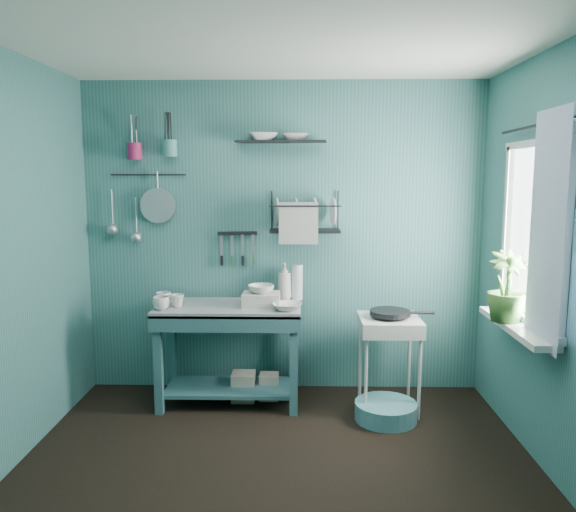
{
  "coord_description": "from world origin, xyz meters",
  "views": [
    {
      "loc": [
        0.13,
        -3.02,
        1.75
      ],
      "look_at": [
        0.05,
        0.85,
        1.2
      ],
      "focal_mm": 35.0,
      "sensor_mm": 36.0,
      "label": 1
    }
  ],
  "objects_px": {
    "water_bottle": "(297,282)",
    "storage_tin_small": "(269,386)",
    "hotplate_stand": "(389,364)",
    "colander": "(158,205)",
    "potted_plant": "(507,286)",
    "floor_basin": "(386,411)",
    "mug_right": "(164,299)",
    "frying_pan": "(390,313)",
    "mug_left": "(161,303)",
    "wash_tub": "(261,299)",
    "dish_rack": "(305,212)",
    "utensil_cup_teal": "(170,148)",
    "storage_tin_large": "(244,386)",
    "mug_mid": "(177,301)",
    "work_counter": "(230,354)",
    "utensil_cup_magenta": "(135,151)",
    "soap_bottle": "(284,281)"
  },
  "relations": [
    {
      "from": "water_bottle",
      "to": "storage_tin_small",
      "type": "xyz_separation_m",
      "value": [
        -0.22,
        -0.14,
        -0.82
      ]
    },
    {
      "from": "hotplate_stand",
      "to": "colander",
      "type": "relative_size",
      "value": 2.54
    },
    {
      "from": "potted_plant",
      "to": "floor_basin",
      "type": "distance_m",
      "value": 1.26
    },
    {
      "from": "mug_right",
      "to": "frying_pan",
      "type": "distance_m",
      "value": 1.72
    },
    {
      "from": "mug_right",
      "to": "hotplate_stand",
      "type": "relative_size",
      "value": 0.17
    },
    {
      "from": "potted_plant",
      "to": "mug_left",
      "type": "bearing_deg",
      "value": 168.35
    },
    {
      "from": "wash_tub",
      "to": "potted_plant",
      "type": "xyz_separation_m",
      "value": [
        1.61,
        -0.62,
        0.23
      ]
    },
    {
      "from": "water_bottle",
      "to": "dish_rack",
      "type": "xyz_separation_m",
      "value": [
        0.06,
        -0.0,
        0.56
      ]
    },
    {
      "from": "mug_right",
      "to": "utensil_cup_teal",
      "type": "distance_m",
      "value": 1.17
    },
    {
      "from": "water_bottle",
      "to": "storage_tin_large",
      "type": "distance_m",
      "value": 0.93
    },
    {
      "from": "mug_left",
      "to": "utensil_cup_teal",
      "type": "distance_m",
      "value": 1.22
    },
    {
      "from": "mug_mid",
      "to": "wash_tub",
      "type": "relative_size",
      "value": 0.36
    },
    {
      "from": "dish_rack",
      "to": "work_counter",
      "type": "bearing_deg",
      "value": -162.12
    },
    {
      "from": "mug_mid",
      "to": "hotplate_stand",
      "type": "bearing_deg",
      "value": -1.45
    },
    {
      "from": "frying_pan",
      "to": "dish_rack",
      "type": "relative_size",
      "value": 0.55
    },
    {
      "from": "mug_left",
      "to": "mug_right",
      "type": "relative_size",
      "value": 1.0
    },
    {
      "from": "wash_tub",
      "to": "colander",
      "type": "distance_m",
      "value": 1.14
    },
    {
      "from": "utensil_cup_teal",
      "to": "potted_plant",
      "type": "distance_m",
      "value": 2.67
    },
    {
      "from": "utensil_cup_magenta",
      "to": "utensil_cup_teal",
      "type": "bearing_deg",
      "value": 0.0
    },
    {
      "from": "water_bottle",
      "to": "floor_basin",
      "type": "bearing_deg",
      "value": -38.64
    },
    {
      "from": "soap_bottle",
      "to": "storage_tin_small",
      "type": "distance_m",
      "value": 0.84
    },
    {
      "from": "hotplate_stand",
      "to": "floor_basin",
      "type": "distance_m",
      "value": 0.35
    },
    {
      "from": "mug_left",
      "to": "frying_pan",
      "type": "xyz_separation_m",
      "value": [
        1.69,
        0.06,
        -0.08
      ]
    },
    {
      "from": "mug_mid",
      "to": "water_bottle",
      "type": "distance_m",
      "value": 0.95
    },
    {
      "from": "dish_rack",
      "to": "storage_tin_large",
      "type": "relative_size",
      "value": 2.5
    },
    {
      "from": "frying_pan",
      "to": "storage_tin_large",
      "type": "height_order",
      "value": "frying_pan"
    },
    {
      "from": "colander",
      "to": "potted_plant",
      "type": "bearing_deg",
      "value": -21.0
    },
    {
      "from": "soap_bottle",
      "to": "utensil_cup_teal",
      "type": "xyz_separation_m",
      "value": [
        -0.9,
        0.07,
        1.04
      ]
    },
    {
      "from": "dish_rack",
      "to": "floor_basin",
      "type": "distance_m",
      "value": 1.61
    },
    {
      "from": "frying_pan",
      "to": "potted_plant",
      "type": "bearing_deg",
      "value": -39.94
    },
    {
      "from": "hotplate_stand",
      "to": "potted_plant",
      "type": "xyz_separation_m",
      "value": [
        0.65,
        -0.54,
        0.7
      ]
    },
    {
      "from": "dish_rack",
      "to": "storage_tin_small",
      "type": "bearing_deg",
      "value": -156.37
    },
    {
      "from": "wash_tub",
      "to": "floor_basin",
      "type": "distance_m",
      "value": 1.22
    },
    {
      "from": "utensil_cup_magenta",
      "to": "colander",
      "type": "relative_size",
      "value": 0.46
    },
    {
      "from": "mug_right",
      "to": "floor_basin",
      "type": "distance_m",
      "value": 1.86
    },
    {
      "from": "dish_rack",
      "to": "utensil_cup_teal",
      "type": "xyz_separation_m",
      "value": [
        -1.06,
        0.05,
        0.49
      ]
    },
    {
      "from": "mug_right",
      "to": "mug_mid",
      "type": "bearing_deg",
      "value": -26.57
    },
    {
      "from": "hotplate_stand",
      "to": "utensil_cup_magenta",
      "type": "height_order",
      "value": "utensil_cup_magenta"
    },
    {
      "from": "dish_rack",
      "to": "utensil_cup_teal",
      "type": "relative_size",
      "value": 4.23
    },
    {
      "from": "mug_mid",
      "to": "storage_tin_large",
      "type": "distance_m",
      "value": 0.87
    },
    {
      "from": "water_bottle",
      "to": "colander",
      "type": "xyz_separation_m",
      "value": [
        -1.12,
        0.08,
        0.6
      ]
    },
    {
      "from": "utensil_cup_magenta",
      "to": "colander",
      "type": "xyz_separation_m",
      "value": [
        0.16,
        0.03,
        -0.42
      ]
    },
    {
      "from": "soap_bottle",
      "to": "floor_basin",
      "type": "distance_m",
      "value": 1.24
    },
    {
      "from": "mug_right",
      "to": "utensil_cup_teal",
      "type": "xyz_separation_m",
      "value": [
        0.02,
        0.27,
        1.14
      ]
    },
    {
      "from": "mug_right",
      "to": "storage_tin_small",
      "type": "xyz_separation_m",
      "value": [
        0.8,
        0.08,
        -0.73
      ]
    },
    {
      "from": "mug_mid",
      "to": "mug_right",
      "type": "bearing_deg",
      "value": 153.43
    },
    {
      "from": "mug_right",
      "to": "floor_basin",
      "type": "bearing_deg",
      "value": -10.11
    },
    {
      "from": "mug_mid",
      "to": "potted_plant",
      "type": "bearing_deg",
      "value": -14.58
    },
    {
      "from": "mug_left",
      "to": "wash_tub",
      "type": "height_order",
      "value": "wash_tub"
    },
    {
      "from": "mug_mid",
      "to": "mug_right",
      "type": "height_order",
      "value": "mug_right"
    }
  ]
}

